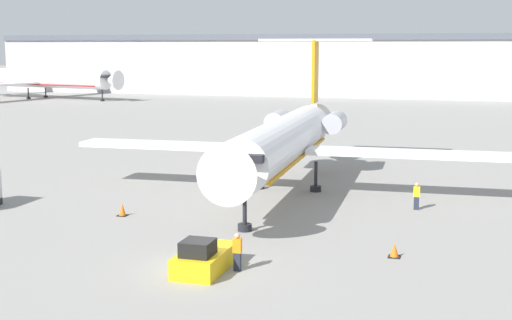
% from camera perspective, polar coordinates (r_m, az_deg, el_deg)
% --- Properties ---
extents(ground_plane, '(600.00, 600.00, 0.00)m').
position_cam_1_polar(ground_plane, '(33.34, -4.58, -8.88)').
color(ground_plane, gray).
extents(terminal_building, '(180.00, 16.80, 12.68)m').
position_cam_1_polar(terminal_building, '(150.07, 12.13, 7.41)').
color(terminal_building, '#B2B2B7').
rests_on(terminal_building, ground).
extents(airplane_main, '(30.88, 28.49, 10.89)m').
position_cam_1_polar(airplane_main, '(50.12, 2.34, 1.69)').
color(airplane_main, white).
rests_on(airplane_main, ground).
extents(pushback_tug, '(1.97, 4.02, 1.66)m').
position_cam_1_polar(pushback_tug, '(33.28, -4.16, -7.83)').
color(pushback_tug, yellow).
rests_on(pushback_tug, ground).
extents(worker_near_tug, '(0.40, 0.25, 1.80)m').
position_cam_1_polar(worker_near_tug, '(33.08, -1.51, -7.29)').
color(worker_near_tug, '#232838').
rests_on(worker_near_tug, ground).
extents(worker_by_wing, '(0.40, 0.24, 1.74)m').
position_cam_1_polar(worker_by_wing, '(46.31, 12.73, -2.79)').
color(worker_by_wing, '#232838').
rests_on(worker_by_wing, ground).
extents(traffic_cone_left, '(0.59, 0.59, 0.79)m').
position_cam_1_polar(traffic_cone_left, '(44.44, -10.64, -3.93)').
color(traffic_cone_left, black).
rests_on(traffic_cone_left, ground).
extents(traffic_cone_right, '(0.60, 0.60, 0.72)m').
position_cam_1_polar(traffic_cone_right, '(35.94, 11.01, -7.11)').
color(traffic_cone_right, black).
rests_on(traffic_cone_right, ground).
extents(airplane_parked_far_left, '(37.66, 37.30, 10.92)m').
position_cam_1_polar(airplane_parked_far_left, '(147.70, -16.84, 6.28)').
color(airplane_parked_far_left, white).
rests_on(airplane_parked_far_left, ground).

